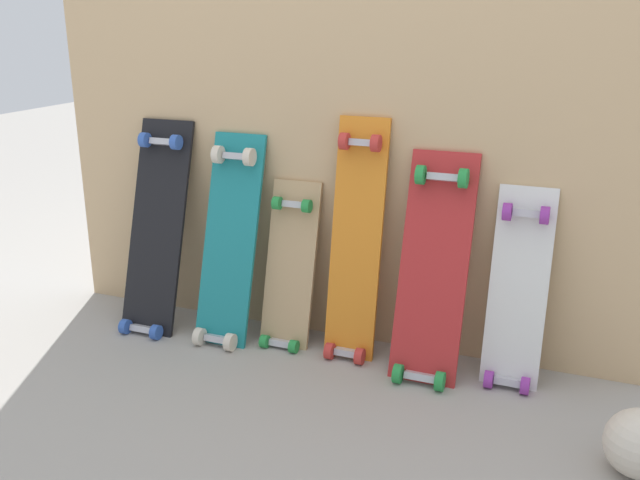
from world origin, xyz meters
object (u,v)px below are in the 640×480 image
(skateboard_teal, at_px, (229,248))
(skateboard_white, at_px, (517,298))
(skateboard_natural, at_px, (289,274))
(skateboard_orange, at_px, (355,249))
(skateboard_black, at_px, (156,236))
(rubber_ball, at_px, (640,444))
(skateboard_red, at_px, (432,277))

(skateboard_teal, bearing_deg, skateboard_white, 2.26)
(skateboard_natural, bearing_deg, skateboard_orange, 1.34)
(skateboard_black, height_order, rubber_ball, skateboard_black)
(skateboard_natural, distance_m, skateboard_orange, 0.29)
(skateboard_teal, height_order, skateboard_white, skateboard_teal)
(skateboard_teal, distance_m, rubber_ball, 1.53)
(skateboard_natural, distance_m, rubber_ball, 1.31)
(skateboard_red, xyz_separation_m, skateboard_white, (0.28, 0.04, -0.05))
(skateboard_black, height_order, skateboard_teal, skateboard_black)
(skateboard_red, bearing_deg, rubber_ball, -29.75)
(skateboard_black, distance_m, skateboard_teal, 0.32)
(skateboard_black, relative_size, skateboard_orange, 0.95)
(rubber_ball, bearing_deg, skateboard_orange, 156.05)
(skateboard_white, bearing_deg, rubber_ball, -47.60)
(skateboard_orange, relative_size, skateboard_red, 1.12)
(rubber_ball, bearing_deg, skateboard_natural, 160.95)
(skateboard_natural, height_order, skateboard_red, skateboard_red)
(skateboard_black, bearing_deg, skateboard_natural, 4.87)
(rubber_ball, bearing_deg, skateboard_teal, 165.25)
(skateboard_teal, height_order, rubber_ball, skateboard_teal)
(skateboard_white, bearing_deg, skateboard_orange, 179.77)
(skateboard_natural, bearing_deg, skateboard_red, -4.05)
(skateboard_red, xyz_separation_m, rubber_ball, (0.67, -0.38, -0.25))
(skateboard_teal, xyz_separation_m, skateboard_orange, (0.49, 0.04, 0.04))
(skateboard_natural, distance_m, skateboard_white, 0.84)
(skateboard_white, height_order, rubber_ball, skateboard_white)
(skateboard_black, xyz_separation_m, skateboard_white, (1.39, 0.05, -0.07))
(skateboard_teal, height_order, skateboard_red, skateboard_teal)
(skateboard_natural, xyz_separation_m, skateboard_orange, (0.26, 0.01, 0.13))
(skateboard_teal, xyz_separation_m, rubber_ball, (1.46, -0.38, -0.26))
(skateboard_black, relative_size, skateboard_natural, 1.28)
(skateboard_black, xyz_separation_m, rubber_ball, (1.78, -0.38, -0.27))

